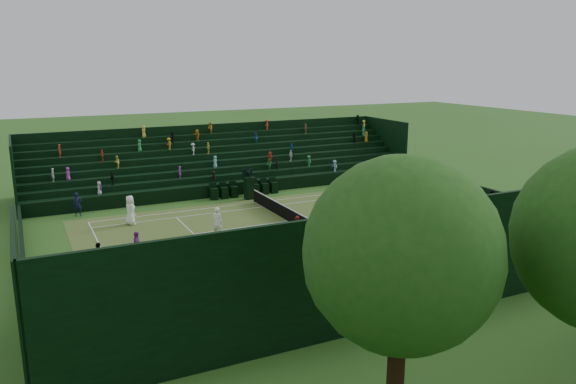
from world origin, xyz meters
name	(u,v)px	position (x,y,z in m)	size (l,w,h in m)	color
ground	(288,221)	(0.00, 0.00, 0.00)	(160.00, 160.00, 0.00)	#315F1E
court_surface	(288,221)	(0.00, 0.00, 0.01)	(12.97, 26.77, 0.01)	#336E24
perimeter_wall_north	(471,190)	(0.00, 15.88, 0.50)	(17.17, 0.20, 1.00)	black
perimeter_wall_south	(22,249)	(0.00, -15.88, 0.50)	(17.17, 0.20, 1.00)	black
perimeter_wall_east	(359,253)	(8.48, 0.00, 0.50)	(0.20, 31.77, 1.00)	black
perimeter_wall_west	(241,188)	(-8.48, 0.00, 0.50)	(0.20, 31.77, 1.00)	black
north_grandstand	(410,259)	(12.66, 0.00, 1.55)	(6.60, 32.00, 4.90)	black
south_grandstand	(223,166)	(-12.66, 0.00, 1.55)	(6.60, 32.00, 4.90)	black
tennis_net	(288,214)	(0.00, 0.00, 0.53)	(11.67, 0.10, 1.06)	black
umpire_chair	(249,185)	(-6.79, 0.00, 1.09)	(0.81, 0.81, 2.56)	black
courtside_chairs	(245,190)	(-7.84, 0.04, 0.47)	(0.58, 5.54, 1.25)	black
player_near_west	(130,210)	(-3.83, -9.44, 0.96)	(0.94, 0.61, 1.92)	white
player_near_east	(217,222)	(1.16, -5.26, 0.93)	(0.68, 0.45, 1.87)	white
player_far_west	(409,184)	(-2.51, 11.78, 0.89)	(0.86, 0.67, 1.77)	white
player_far_east	(342,212)	(2.51, 2.62, 0.96)	(1.24, 0.72, 1.92)	white
line_judge_north	(386,171)	(-7.54, 13.26, 0.92)	(0.67, 0.44, 1.83)	black
line_judge_south	(77,205)	(-7.42, -12.30, 0.82)	(0.60, 0.39, 1.64)	black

